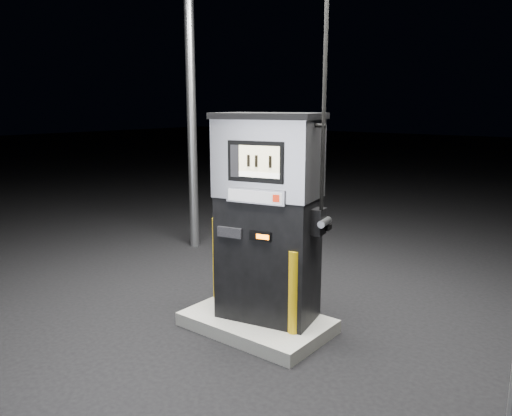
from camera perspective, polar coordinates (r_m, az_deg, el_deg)
The scene contains 5 objects.
ground at distance 5.83m, azimuth 0.09°, elevation -13.63°, with size 80.00×80.00×0.00m, color black.
pump_island at distance 5.80m, azimuth 0.09°, elevation -12.96°, with size 1.60×1.00×0.15m, color slate.
fuel_dispenser at distance 5.43m, azimuth 1.44°, elevation -0.88°, with size 1.31×0.89×4.70m.
bollard_left at distance 6.17m, azimuth -4.35°, elevation -5.73°, with size 0.13×0.13×1.01m, color gold.
bollard_right at distance 5.24m, azimuth 4.36°, elevation -9.58°, with size 0.12×0.12×0.89m, color gold.
Camera 1 is at (3.26, -4.15, 2.49)m, focal length 35.00 mm.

